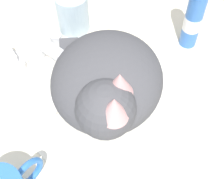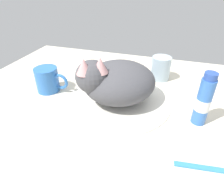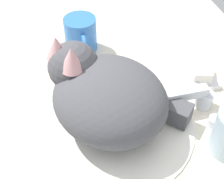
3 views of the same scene
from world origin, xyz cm
name	(u,v)px [view 1 (image 1 of 3)]	position (x,y,z in cm)	size (l,w,h in cm)	color
ground_plane	(108,105)	(0.00, 0.00, -1.50)	(110.00, 82.50, 3.00)	silver
sink_basin	(108,100)	(0.00, 0.00, 0.40)	(32.89, 32.89, 0.80)	white
faucet	(42,49)	(0.00, 18.30, 2.43)	(13.42, 10.67, 5.51)	silver
cat	(106,84)	(-1.18, -0.66, 7.43)	(29.00, 29.86, 15.76)	#4C4C51
rinse_cup	(73,13)	(11.00, 19.43, 4.45)	(7.16, 7.16, 8.91)	silver
soap_dish	(2,66)	(-7.80, 22.56, 0.60)	(9.00, 6.40, 1.20)	white
toothpaste_bottle	(193,19)	(23.66, -3.58, 7.07)	(3.78, 3.78, 15.11)	#3870C6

